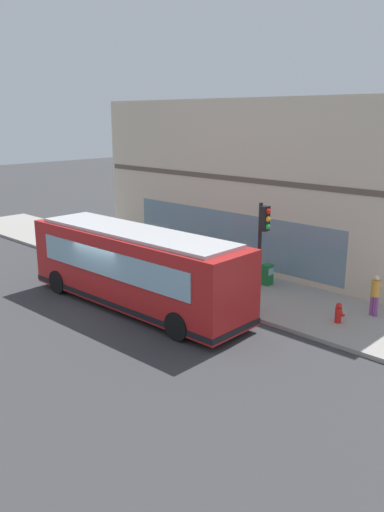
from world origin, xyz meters
TOP-DOWN VIEW (x-y plane):
  - ground at (0.00, 0.00)m, footprint 120.00×120.00m
  - sidewalk_curb at (4.86, 0.00)m, footprint 4.52×40.00m
  - building_corner at (10.17, 0.00)m, footprint 6.18×17.72m
  - city_bus_nearside at (0.58, -0.80)m, footprint 2.78×10.09m
  - traffic_light_near_corner at (3.26, -4.81)m, footprint 0.32×0.49m
  - fire_hydrant at (4.25, -7.50)m, footprint 0.35×0.35m
  - pedestrian_walking_along_curb at (5.03, 2.73)m, footprint 0.32×0.32m
  - pedestrian_near_hydrant at (5.06, -3.03)m, footprint 0.32×0.32m
  - pedestrian_near_building_entrance at (5.75, -8.10)m, footprint 0.32×0.32m
  - newspaper_vending_box at (6.00, -3.13)m, footprint 0.44×0.43m

SIDE VIEW (x-z plane):
  - ground at x=0.00m, z-range 0.00..0.00m
  - sidewalk_curb at x=4.86m, z-range 0.00..0.15m
  - fire_hydrant at x=4.25m, z-range 0.14..0.88m
  - newspaper_vending_box at x=6.00m, z-range 0.15..1.05m
  - pedestrian_walking_along_curb at x=5.03m, z-range 0.26..1.79m
  - pedestrian_near_building_entrance at x=5.75m, z-range 0.26..1.81m
  - pedestrian_near_hydrant at x=5.06m, z-range 0.26..1.84m
  - city_bus_nearside at x=0.58m, z-range 0.02..3.09m
  - traffic_light_near_corner at x=3.26m, z-range 0.95..5.04m
  - building_corner at x=10.17m, z-range -0.01..8.01m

